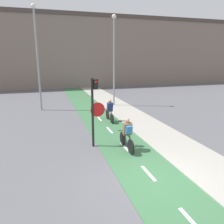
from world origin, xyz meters
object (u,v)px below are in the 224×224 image
street_lamp_far (37,49)px  street_lamp_sidewalk (114,52)px  cyclist_near (127,135)px  traffic_light_pole (94,105)px  cyclist_far (110,111)px

street_lamp_far → street_lamp_sidewalk: (5.98, -0.07, -0.22)m
street_lamp_sidewalk → street_lamp_far: bearing=179.3°
cyclist_near → street_lamp_far: bearing=112.4°
traffic_light_pole → cyclist_near: (1.28, -0.85, -1.26)m
street_lamp_sidewalk → traffic_light_pole: bearing=-112.9°
cyclist_far → street_lamp_sidewalk: bearing=69.6°
street_lamp_far → cyclist_far: street_lamp_far is taller
traffic_light_pole → street_lamp_sidewalk: size_ratio=0.43×
traffic_light_pole → street_lamp_sidewalk: (3.49, 8.25, 2.49)m
traffic_light_pole → cyclist_near: traffic_light_pole is taller
street_lamp_sidewalk → cyclist_near: 10.08m
traffic_light_pole → cyclist_far: bearing=64.2°
street_lamp_far → cyclist_near: (3.78, -9.17, -3.97)m
street_lamp_sidewalk → cyclist_far: bearing=-110.4°
traffic_light_pole → cyclist_near: bearing=-33.4°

